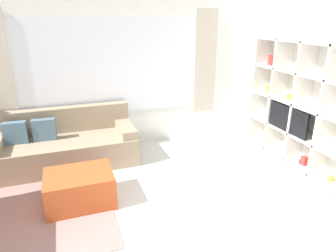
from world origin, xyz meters
The scene contains 6 objects.
wall_back centered at (0.00, 3.41, 1.36)m, with size 6.94×0.11×2.70m.
wall_right centered at (2.91, 1.69, 1.35)m, with size 0.07×4.58×2.70m, color white.
area_rug centered at (-1.43, 1.88, 0.01)m, with size 2.05×2.37×0.01m, color gray.
shelving_unit centered at (2.71, 1.81, 0.96)m, with size 0.38×2.15×1.94m.
couch_main centered at (-0.91, 2.92, 0.31)m, with size 2.19×0.90×0.87m.
ottoman centered at (-0.77, 1.70, 0.21)m, with size 0.83×0.63×0.42m.
Camera 1 is at (-0.81, -1.78, 2.27)m, focal length 32.00 mm.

